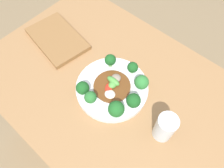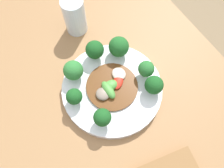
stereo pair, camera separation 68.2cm
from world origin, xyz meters
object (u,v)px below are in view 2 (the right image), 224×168
(broccoli_southwest, at_px, (154,85))
(broccoli_northeast, at_px, (73,70))
(broccoli_east, at_px, (95,50))
(stirfry_center, at_px, (112,86))
(broccoli_north, at_px, (74,97))
(broccoli_northwest, at_px, (102,118))
(broccoli_south, at_px, (146,69))
(plate, at_px, (112,89))
(broccoli_southeast, at_px, (119,47))
(drinking_glass, at_px, (75,16))

(broccoli_southwest, distance_m, broccoli_northeast, 0.22)
(broccoli_east, bearing_deg, broccoli_southwest, -154.61)
(stirfry_center, bearing_deg, broccoli_northeast, 40.67)
(broccoli_southwest, height_order, broccoli_north, broccoli_southwest)
(broccoli_northwest, relative_size, broccoli_south, 1.03)
(plate, bearing_deg, broccoli_southwest, -125.43)
(broccoli_southwest, relative_size, broccoli_north, 1.11)
(plate, distance_m, broccoli_northeast, 0.12)
(plate, xyz_separation_m, stirfry_center, (0.00, 0.00, 0.02))
(broccoli_northeast, xyz_separation_m, stirfry_center, (-0.08, -0.07, -0.03))
(broccoli_southeast, xyz_separation_m, broccoli_northeast, (-0.00, 0.15, -0.00))
(broccoli_northwest, xyz_separation_m, broccoli_north, (0.09, 0.03, -0.01))
(broccoli_northwest, relative_size, stirfry_center, 0.42)
(plate, relative_size, stirfry_center, 1.95)
(stirfry_center, bearing_deg, broccoli_southeast, -41.46)
(drinking_glass, bearing_deg, broccoli_north, 152.82)
(broccoli_southwest, xyz_separation_m, broccoli_northeast, (0.15, 0.16, 0.00))
(drinking_glass, bearing_deg, broccoli_southwest, -166.45)
(plate, distance_m, stirfry_center, 0.02)
(broccoli_north, bearing_deg, broccoli_southwest, -112.14)
(plate, xyz_separation_m, drinking_glass, (0.25, -0.02, 0.05))
(broccoli_northwest, height_order, broccoli_north, broccoli_northwest)
(broccoli_southeast, height_order, broccoli_south, broccoli_southeast)
(broccoli_east, xyz_separation_m, drinking_glass, (0.14, -0.01, -0.00))
(broccoli_southwest, distance_m, broccoli_north, 0.21)
(plate, bearing_deg, broccoli_south, -98.48)
(broccoli_southwest, relative_size, stirfry_center, 0.41)
(broccoli_northeast, bearing_deg, broccoli_east, -72.28)
(plate, relative_size, broccoli_north, 5.29)
(broccoli_south, bearing_deg, broccoli_east, 36.37)
(broccoli_north, xyz_separation_m, stirfry_center, (-0.02, -0.10, -0.02))
(broccoli_southwest, xyz_separation_m, drinking_glass, (0.32, 0.08, 0.00))
(broccoli_southwest, relative_size, drinking_glass, 0.49)
(broccoli_southwest, xyz_separation_m, broccoli_north, (0.08, 0.20, -0.00))
(broccoli_southwest, distance_m, broccoli_east, 0.19)
(broccoli_southeast, distance_m, broccoli_northeast, 0.15)
(broccoli_northeast, height_order, broccoli_north, broccoli_northeast)
(plate, height_order, broccoli_south, broccoli_south)
(broccoli_northeast, distance_m, stirfry_center, 0.11)
(stirfry_center, bearing_deg, broccoli_southwest, -125.00)
(stirfry_center, xyz_separation_m, drinking_glass, (0.25, -0.02, 0.03))
(drinking_glass, bearing_deg, broccoli_northeast, 152.02)
(broccoli_east, relative_size, drinking_glass, 0.54)
(drinking_glass, bearing_deg, broccoli_southeast, -160.77)
(broccoli_southwest, xyz_separation_m, broccoli_east, (0.17, 0.08, 0.00))
(broccoli_northeast, relative_size, broccoli_south, 1.06)
(broccoli_southeast, xyz_separation_m, broccoli_north, (-0.07, 0.18, -0.00))
(broccoli_south, height_order, broccoli_north, broccoli_south)
(broccoli_east, bearing_deg, stirfry_center, 174.85)
(broccoli_northwest, height_order, stirfry_center, broccoli_northwest)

